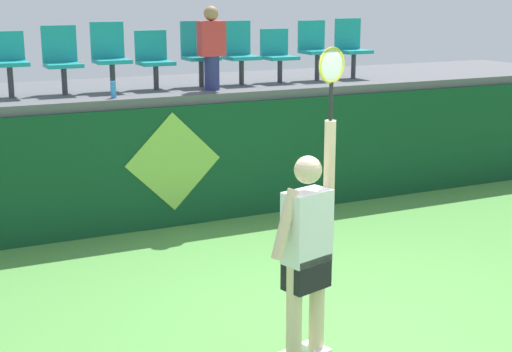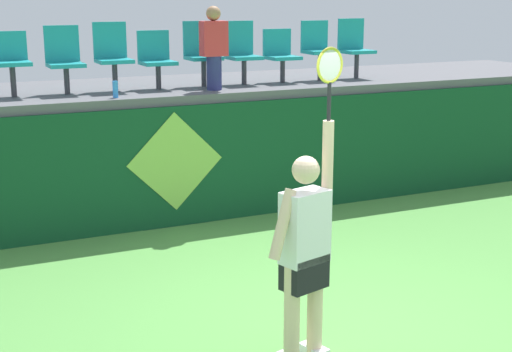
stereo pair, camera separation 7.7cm
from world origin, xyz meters
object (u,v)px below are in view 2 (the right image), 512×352
(stadium_chair_5, at_px, (201,51))
(stadium_chair_7, at_px, (280,53))
(stadium_chair_8, at_px, (318,47))
(stadium_chair_9, at_px, (354,45))
(tennis_player, at_px, (305,249))
(stadium_chair_4, at_px, (156,57))
(stadium_chair_6, at_px, (242,50))
(water_bottle, at_px, (115,89))
(stadium_chair_3, at_px, (112,54))
(stadium_chair_1, at_px, (11,59))
(stadium_chair_2, at_px, (64,57))
(spectator_0, at_px, (214,46))

(stadium_chair_5, relative_size, stadium_chair_7, 1.17)
(stadium_chair_8, xyz_separation_m, stadium_chair_9, (0.63, 0.00, -0.00))
(tennis_player, height_order, stadium_chair_4, tennis_player)
(stadium_chair_6, xyz_separation_m, stadium_chair_9, (1.86, -0.00, 0.02))
(water_bottle, xyz_separation_m, stadium_chair_8, (3.23, 0.66, 0.38))
(stadium_chair_3, height_order, stadium_chair_5, stadium_chair_3)
(stadium_chair_7, bearing_deg, stadium_chair_3, 179.78)
(stadium_chair_4, bearing_deg, tennis_player, -93.79)
(stadium_chair_3, xyz_separation_m, stadium_chair_7, (2.46, -0.01, -0.07))
(stadium_chair_4, xyz_separation_m, stadium_chair_8, (2.48, 0.00, 0.07))
(tennis_player, height_order, water_bottle, tennis_player)
(stadium_chair_1, bearing_deg, water_bottle, -30.24)
(stadium_chair_2, distance_m, stadium_chair_4, 1.22)
(stadium_chair_2, bearing_deg, stadium_chair_6, 0.02)
(stadium_chair_2, xyz_separation_m, stadium_chair_7, (3.08, -0.01, -0.04))
(water_bottle, relative_size, stadium_chair_4, 0.27)
(stadium_chair_2, xyz_separation_m, stadium_chair_3, (0.63, 0.00, 0.03))
(stadium_chair_1, relative_size, stadium_chair_2, 0.93)
(stadium_chair_5, height_order, stadium_chair_9, same)
(tennis_player, distance_m, stadium_chair_7, 5.39)
(stadium_chair_9, bearing_deg, stadium_chair_6, 179.93)
(stadium_chair_2, height_order, stadium_chair_8, stadium_chair_8)
(spectator_0, bearing_deg, stadium_chair_5, 90.00)
(stadium_chair_7, relative_size, stadium_chair_8, 0.87)
(stadium_chair_4, bearing_deg, stadium_chair_5, 0.59)
(stadium_chair_3, bearing_deg, stadium_chair_4, -0.67)
(stadium_chair_9, xyz_separation_m, spectator_0, (-2.47, -0.46, 0.09))
(tennis_player, bearing_deg, stadium_chair_6, 71.84)
(stadium_chair_2, relative_size, stadium_chair_6, 0.98)
(tennis_player, height_order, stadium_chair_6, stadium_chair_6)
(tennis_player, distance_m, stadium_chair_2, 5.03)
(stadium_chair_1, distance_m, stadium_chair_2, 0.65)
(stadium_chair_6, bearing_deg, stadium_chair_5, -179.88)
(tennis_player, distance_m, water_bottle, 4.23)
(stadium_chair_7, bearing_deg, stadium_chair_8, 0.37)
(stadium_chair_1, xyz_separation_m, stadium_chair_4, (1.87, 0.01, -0.04))
(spectator_0, bearing_deg, stadium_chair_4, 144.88)
(stadium_chair_2, relative_size, stadium_chair_4, 1.11)
(stadium_chair_5, bearing_deg, stadium_chair_3, 179.99)
(stadium_chair_2, xyz_separation_m, stadium_chair_6, (2.47, 0.00, 0.01))
(stadium_chair_2, relative_size, stadium_chair_7, 1.14)
(stadium_chair_4, bearing_deg, stadium_chair_2, 179.68)
(tennis_player, bearing_deg, stadium_chair_2, 100.59)
(stadium_chair_1, bearing_deg, stadium_chair_8, 0.09)
(spectator_0, bearing_deg, stadium_chair_1, 169.83)
(water_bottle, distance_m, stadium_chair_3, 0.79)
(stadium_chair_2, bearing_deg, stadium_chair_5, -0.00)
(water_bottle, bearing_deg, stadium_chair_2, 125.24)
(stadium_chair_5, distance_m, stadium_chair_8, 1.83)
(tennis_player, height_order, stadium_chair_9, stadium_chair_9)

